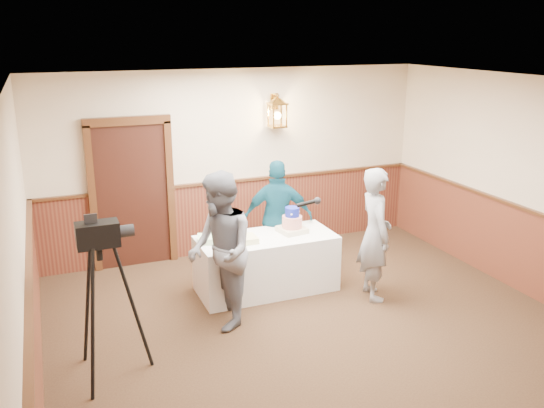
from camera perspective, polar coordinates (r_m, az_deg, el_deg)
The scene contains 10 objects.
ground at distance 6.33m, azimuth 7.21°, elevation -14.98°, with size 7.00×7.00×0.00m, color #321E13.
room_shell at distance 6.04m, azimuth 5.20°, elevation -0.60°, with size 6.02×7.02×2.81m.
display_table at distance 7.63m, azimuth -0.57°, elevation -5.90°, with size 1.80×0.80×0.75m, color white.
tiered_cake at distance 7.63m, azimuth 2.00°, elevation -1.84°, with size 0.38×0.38×0.34m.
sheet_cake_yellow at distance 7.29m, azimuth -2.96°, elevation -3.55°, with size 0.36×0.27×0.07m, color #CBCF7C.
sheet_cake_green at distance 7.35m, azimuth -6.07°, elevation -3.45°, with size 0.34×0.27×0.08m, color #BAE5A2.
interviewer at distance 6.59m, azimuth -5.14°, elevation -4.66°, with size 1.53×0.93×1.83m.
baker at distance 7.38m, azimuth 10.17°, elevation -2.95°, with size 0.63×0.41×1.72m, color gray.
assistant_p at distance 8.01m, azimuth 0.62°, elevation -1.40°, with size 0.96×0.40×1.64m, color #114558.
tv_camera_rig at distance 5.91m, azimuth -16.25°, elevation -9.95°, with size 0.63×0.59×1.61m.
Camera 1 is at (-2.71, -4.66, 3.31)m, focal length 38.00 mm.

